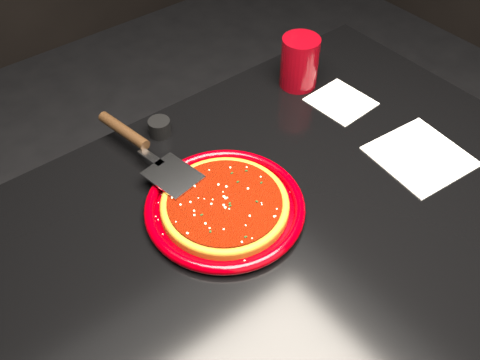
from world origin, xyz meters
name	(u,v)px	position (x,y,z in m)	size (l,w,h in m)	color
table	(269,318)	(0.00, 0.00, 0.38)	(1.20, 0.80, 0.75)	black
plate	(225,207)	(-0.07, 0.07, 0.76)	(0.30, 0.30, 0.02)	#760005
pizza_crust	(225,206)	(-0.07, 0.07, 0.76)	(0.24, 0.24, 0.01)	#875916
pizza_crust_rim	(225,204)	(-0.07, 0.07, 0.77)	(0.24, 0.24, 0.02)	#875916
pizza_sauce	(225,202)	(-0.07, 0.07, 0.77)	(0.21, 0.21, 0.01)	#701103
parmesan_dusting	(225,200)	(-0.07, 0.07, 0.78)	(0.21, 0.21, 0.01)	#FAF0C0
basil_flecks	(225,200)	(-0.07, 0.07, 0.78)	(0.19, 0.19, 0.00)	black
pizza_server	(147,149)	(-0.11, 0.27, 0.79)	(0.10, 0.34, 0.03)	silver
cup	(300,62)	(0.31, 0.28, 0.81)	(0.09, 0.09, 0.12)	maroon
napkin_a	(420,156)	(0.34, -0.06, 0.75)	(0.18, 0.18, 0.00)	silver
napkin_b	(341,102)	(0.34, 0.17, 0.75)	(0.12, 0.13, 0.00)	silver
ramekin	(160,127)	(-0.04, 0.33, 0.77)	(0.05, 0.05, 0.04)	black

